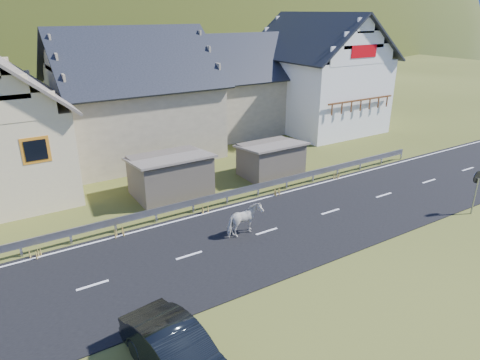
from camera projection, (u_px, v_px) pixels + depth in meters
ground at (267, 232)px, 20.00m from camera, size 160.00×160.00×0.00m
road at (267, 232)px, 19.99m from camera, size 60.00×7.00×0.04m
lane_markings at (267, 231)px, 19.98m from camera, size 60.00×6.60×0.01m
guardrail at (227, 194)px, 22.70m from camera, size 28.10×0.09×0.75m
shed_left at (170, 176)px, 23.75m from camera, size 4.30×3.30×2.40m
shed_right at (271, 160)px, 26.57m from camera, size 3.80×2.90×2.20m
house_stone_a at (132, 88)px, 29.64m from camera, size 10.80×9.80×8.90m
house_stone_b at (239, 79)px, 36.26m from camera, size 9.80×8.80×8.10m
house_white at (317, 68)px, 36.52m from camera, size 8.80×10.80×9.70m
mountain at (18, 89)px, 171.99m from camera, size 440.00×280.00×260.00m
horse at (244, 220)px, 19.45m from camera, size 1.01×1.81×1.46m
car at (178, 354)px, 11.96m from camera, size 2.16×4.55×1.44m
traffic_mirror at (476, 183)px, 21.25m from camera, size 0.64×0.18×2.30m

